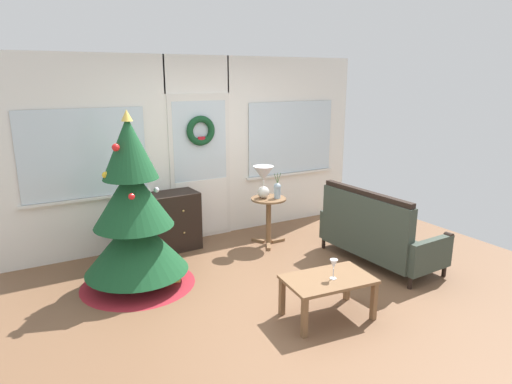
# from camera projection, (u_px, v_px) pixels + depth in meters

# --- Properties ---
(ground_plane) EXTENTS (6.76, 6.76, 0.00)m
(ground_plane) POSITION_uv_depth(u_px,v_px,m) (277.00, 293.00, 4.86)
(ground_plane) COLOR brown
(back_wall_with_door) EXTENTS (5.20, 0.19, 2.55)m
(back_wall_with_door) POSITION_uv_depth(u_px,v_px,m) (199.00, 149.00, 6.29)
(back_wall_with_door) COLOR white
(back_wall_with_door) RESTS_ON ground
(christmas_tree) EXTENTS (1.27, 1.27, 1.95)m
(christmas_tree) POSITION_uv_depth(u_px,v_px,m) (134.00, 221.00, 4.88)
(christmas_tree) COLOR #4C331E
(christmas_tree) RESTS_ON ground
(dresser_cabinet) EXTENTS (0.92, 0.48, 0.78)m
(dresser_cabinet) POSITION_uv_depth(u_px,v_px,m) (165.00, 223.00, 5.96)
(dresser_cabinet) COLOR black
(dresser_cabinet) RESTS_ON ground
(settee_sofa) EXTENTS (0.79, 1.59, 0.96)m
(settee_sofa) POSITION_uv_depth(u_px,v_px,m) (375.00, 234.00, 5.55)
(settee_sofa) COLOR black
(settee_sofa) RESTS_ON ground
(side_table) EXTENTS (0.50, 0.48, 0.66)m
(side_table) POSITION_uv_depth(u_px,v_px,m) (269.00, 211.00, 6.16)
(side_table) COLOR brown
(side_table) RESTS_ON ground
(table_lamp) EXTENTS (0.28, 0.28, 0.44)m
(table_lamp) POSITION_uv_depth(u_px,v_px,m) (263.00, 178.00, 6.05)
(table_lamp) COLOR silver
(table_lamp) RESTS_ON side_table
(flower_vase) EXTENTS (0.11, 0.10, 0.35)m
(flower_vase) POSITION_uv_depth(u_px,v_px,m) (277.00, 190.00, 6.08)
(flower_vase) COLOR #99ADBC
(flower_vase) RESTS_ON side_table
(coffee_table) EXTENTS (0.89, 0.60, 0.41)m
(coffee_table) POSITION_uv_depth(u_px,v_px,m) (328.00, 284.00, 4.30)
(coffee_table) COLOR brown
(coffee_table) RESTS_ON ground
(wine_glass) EXTENTS (0.08, 0.08, 0.20)m
(wine_glass) POSITION_uv_depth(u_px,v_px,m) (334.00, 265.00, 4.23)
(wine_glass) COLOR silver
(wine_glass) RESTS_ON coffee_table
(gift_box) EXTENTS (0.19, 0.17, 0.19)m
(gift_box) POSITION_uv_depth(u_px,v_px,m) (170.00, 275.00, 5.06)
(gift_box) COLOR #D8C64C
(gift_box) RESTS_ON ground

